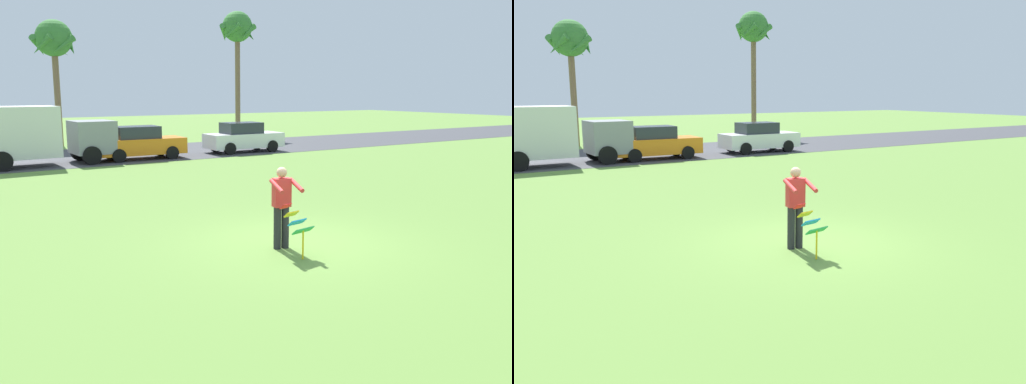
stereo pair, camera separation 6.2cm
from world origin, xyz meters
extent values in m
plane|color=olive|center=(0.00, 0.00, 0.00)|extent=(120.00, 120.00, 0.00)
cube|color=#424247|center=(0.00, 18.32, 0.01)|extent=(120.00, 8.00, 0.01)
cylinder|color=#26262B|center=(-0.38, -0.17, 0.45)|extent=(0.16, 0.16, 0.90)
cylinder|color=#26262B|center=(-0.56, -0.14, 0.45)|extent=(0.16, 0.16, 0.90)
cube|color=red|center=(-0.47, -0.15, 1.20)|extent=(0.39, 0.28, 0.60)
sphere|color=tan|center=(-0.47, -0.15, 1.62)|extent=(0.22, 0.22, 0.22)
cylinder|color=red|center=(-0.30, -0.44, 1.38)|extent=(0.20, 0.59, 0.24)
cylinder|color=red|center=(-0.73, -0.36, 1.38)|extent=(0.20, 0.59, 0.24)
cube|color=red|center=(-0.63, -0.53, 1.00)|extent=(0.24, 0.18, 0.12)
cube|color=yellow|center=(-0.60, -0.69, 0.86)|extent=(0.34, 0.19, 0.12)
cube|color=#1E99D8|center=(-0.57, -0.85, 0.72)|extent=(0.43, 0.21, 0.12)
cube|color=green|center=(-0.54, -1.01, 0.59)|extent=(0.53, 0.23, 0.12)
cylinder|color=yellow|center=(-0.54, -1.01, 0.29)|extent=(0.04, 0.04, 0.59)
cube|color=gray|center=(0.11, 16.03, 1.17)|extent=(1.87, 1.97, 1.50)
cube|color=silver|center=(-3.59, 15.89, 1.52)|extent=(4.27, 2.16, 2.20)
cylinder|color=black|center=(-0.28, 16.94, 0.42)|extent=(0.85, 0.31, 0.84)
cylinder|color=black|center=(-0.21, 15.10, 0.42)|extent=(0.85, 0.31, 0.84)
cylinder|color=black|center=(-3.91, 14.96, 0.42)|extent=(0.85, 0.31, 0.84)
cube|color=orange|center=(2.37, 15.92, 0.64)|extent=(4.25, 1.82, 0.76)
cube|color=#282D38|center=(2.22, 15.93, 1.30)|extent=(2.06, 1.45, 0.60)
cylinder|color=black|center=(3.70, 16.69, 0.32)|extent=(0.65, 0.24, 0.64)
cylinder|color=black|center=(3.65, 15.08, 0.32)|extent=(0.65, 0.24, 0.64)
cylinder|color=black|center=(1.10, 16.77, 0.32)|extent=(0.65, 0.24, 0.64)
cylinder|color=black|center=(1.05, 15.15, 0.32)|extent=(0.65, 0.24, 0.64)
cube|color=white|center=(8.21, 15.92, 0.64)|extent=(4.22, 1.76, 0.76)
cube|color=#282D38|center=(8.06, 15.92, 1.30)|extent=(2.04, 1.42, 0.60)
cylinder|color=black|center=(9.52, 16.71, 0.32)|extent=(0.64, 0.23, 0.64)
cylinder|color=black|center=(9.50, 15.10, 0.32)|extent=(0.64, 0.23, 0.64)
cylinder|color=black|center=(6.92, 16.75, 0.32)|extent=(0.64, 0.23, 0.64)
cylinder|color=black|center=(6.90, 15.13, 0.32)|extent=(0.64, 0.23, 0.64)
cylinder|color=brown|center=(0.50, 24.40, 3.03)|extent=(0.36, 0.36, 6.06)
sphere|color=#387A33|center=(0.50, 24.40, 6.26)|extent=(2.10, 2.10, 2.10)
cone|color=#387A33|center=(1.45, 24.40, 5.81)|extent=(0.44, 1.56, 1.28)
cone|color=#387A33|center=(0.79, 25.31, 5.81)|extent=(1.62, 0.90, 1.28)
cone|color=#387A33|center=(-0.27, 24.96, 5.81)|extent=(1.27, 1.52, 1.28)
cone|color=#387A33|center=(-0.27, 23.84, 5.81)|extent=(1.27, 1.52, 1.28)
cone|color=#387A33|center=(0.79, 23.50, 5.81)|extent=(1.62, 0.90, 1.28)
cylinder|color=brown|center=(12.98, 24.74, 3.73)|extent=(0.36, 0.36, 7.47)
sphere|color=#387A33|center=(12.98, 24.74, 7.67)|extent=(2.10, 2.10, 2.10)
cone|color=#387A33|center=(13.93, 24.74, 7.22)|extent=(0.44, 1.56, 1.28)
cone|color=#387A33|center=(13.27, 25.65, 7.22)|extent=(1.62, 0.90, 1.28)
cone|color=#387A33|center=(12.21, 25.30, 7.22)|extent=(1.27, 1.52, 1.28)
cone|color=#387A33|center=(12.21, 24.18, 7.22)|extent=(1.27, 1.52, 1.28)
cone|color=#387A33|center=(13.27, 23.84, 7.22)|extent=(1.62, 0.90, 1.28)
camera|label=1|loc=(-6.78, -9.21, 3.28)|focal=38.01mm
camera|label=2|loc=(-6.73, -9.25, 3.28)|focal=38.01mm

